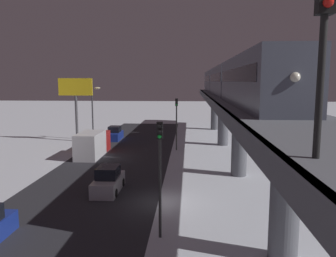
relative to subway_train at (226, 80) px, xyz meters
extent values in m
plane|color=silver|center=(6.61, 19.69, -8.61)|extent=(240.00, 240.00, 0.00)
cube|color=#28282D|center=(12.19, 19.69, -8.60)|extent=(11.00, 88.44, 0.01)
cube|color=slate|center=(0.00, 19.69, -2.18)|extent=(5.00, 88.44, 0.80)
cube|color=#38383D|center=(2.38, 19.69, -2.18)|extent=(0.24, 86.67, 0.80)
cylinder|color=slate|center=(0.00, -17.15, -5.59)|extent=(1.40, 1.40, 6.03)
cylinder|color=slate|center=(0.00, -2.41, -5.59)|extent=(1.40, 1.40, 6.03)
cylinder|color=slate|center=(0.00, 12.33, -5.59)|extent=(1.40, 1.40, 6.03)
cylinder|color=slate|center=(0.00, 27.06, -5.59)|extent=(1.40, 1.40, 6.03)
cube|color=#4C5160|center=(0.00, 18.60, -0.08)|extent=(2.90, 18.00, 3.40)
cube|color=black|center=(0.00, 18.60, 0.33)|extent=(2.94, 16.20, 0.90)
cube|color=#4C5160|center=(0.00, 0.00, -0.08)|extent=(2.90, 18.00, 3.40)
cube|color=black|center=(0.00, 0.00, 0.33)|extent=(2.94, 16.20, 0.90)
cube|color=#4C5160|center=(0.00, -18.60, -0.08)|extent=(2.90, 18.00, 3.40)
cube|color=black|center=(0.00, -18.60, 0.33)|extent=(2.94, 16.20, 0.90)
sphere|color=white|center=(0.00, 27.65, 0.09)|extent=(0.44, 0.44, 0.44)
cylinder|color=black|center=(1.71, 35.11, -0.18)|extent=(0.16, 0.16, 3.20)
sphere|color=red|center=(1.71, 35.27, 1.54)|extent=(0.22, 0.22, 0.22)
cube|color=#B2B2B7|center=(10.79, 17.52, -8.06)|extent=(1.80, 4.41, 1.10)
cube|color=black|center=(10.79, 17.52, -7.07)|extent=(1.58, 2.12, 0.87)
cylinder|color=black|center=(11.64, 16.16, -8.29)|extent=(0.20, 0.64, 0.64)
cylinder|color=black|center=(9.93, 16.16, -8.29)|extent=(0.20, 0.64, 0.64)
cylinder|color=black|center=(11.64, 18.89, -8.29)|extent=(0.20, 0.64, 0.64)
cylinder|color=black|center=(9.93, 18.89, -8.29)|extent=(0.20, 0.64, 0.64)
cube|color=navy|center=(15.39, -5.66, -8.06)|extent=(1.80, 4.27, 1.10)
cube|color=black|center=(15.39, -5.66, -7.07)|extent=(1.58, 2.05, 0.87)
cube|color=#A51E1E|center=(15.59, 2.17, -7.41)|extent=(2.30, 2.20, 2.40)
cube|color=silver|center=(15.59, 5.97, -7.21)|extent=(2.40, 5.00, 2.80)
cylinder|color=#2D2D2D|center=(6.09, 25.11, -5.86)|extent=(0.16, 0.16, 5.50)
cube|color=black|center=(6.09, 25.11, -2.66)|extent=(0.32, 0.32, 0.90)
sphere|color=black|center=(6.09, 25.29, -2.36)|extent=(0.20, 0.20, 0.20)
sphere|color=black|center=(6.09, 25.29, -2.66)|extent=(0.20, 0.20, 0.20)
sphere|color=#19E53F|center=(6.09, 25.29, -2.96)|extent=(0.20, 0.20, 0.20)
cylinder|color=#2D2D2D|center=(6.09, 1.33, -5.86)|extent=(0.16, 0.16, 5.50)
cube|color=black|center=(6.09, 1.33, -2.66)|extent=(0.32, 0.32, 0.90)
sphere|color=black|center=(6.09, 1.51, -2.36)|extent=(0.20, 0.20, 0.20)
sphere|color=black|center=(6.09, 1.51, -2.66)|extent=(0.20, 0.20, 0.20)
sphere|color=#19E53F|center=(6.09, 1.51, -2.96)|extent=(0.20, 0.20, 0.20)
cylinder|color=#4C4C51|center=(20.48, -4.18, -5.36)|extent=(0.36, 0.36, 6.50)
cube|color=yellow|center=(20.48, -4.18, -0.91)|extent=(4.80, 0.30, 2.40)
cylinder|color=#38383D|center=(18.49, -5.31, -4.86)|extent=(0.20, 0.20, 7.50)
ellipsoid|color=#F4E5B2|center=(17.69, -5.31, -1.11)|extent=(0.90, 0.44, 0.30)
camera|label=1|loc=(4.55, 42.72, -0.06)|focal=36.27mm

